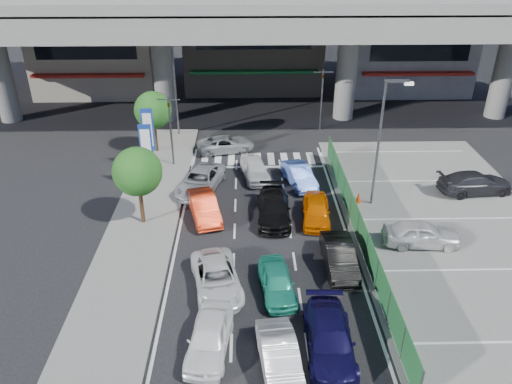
{
  "coord_description": "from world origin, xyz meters",
  "views": [
    {
      "loc": [
        -0.9,
        -21.29,
        15.64
      ],
      "look_at": [
        -0.33,
        4.45,
        1.78
      ],
      "focal_mm": 35.0,
      "sensor_mm": 36.0,
      "label": 1
    }
  ],
  "objects_px": {
    "tree_near": "(137,172)",
    "van_white_back_left": "(209,337)",
    "minivan_navy_back": "(330,339)",
    "sedan_white_mid_left": "(217,278)",
    "traffic_light_left": "(169,114)",
    "street_lamp_right": "(383,133)",
    "sedan_white_front_mid": "(255,169)",
    "signboard_far": "(148,132)",
    "signboard_near": "(147,149)",
    "traffic_cone": "(358,197)",
    "taxi_orange_right": "(316,210)",
    "taxi_orange_left": "(204,207)",
    "street_lamp_left": "(177,79)",
    "crossing_wagon_silver": "(226,144)",
    "parked_sedan_dgrey": "(475,183)",
    "traffic_light_right": "(323,85)",
    "sedan_black_mid": "(274,208)",
    "wagon_silver_front_left": "(201,181)",
    "hatch_white_back_mid": "(280,359)",
    "hatch_black_mid_right": "(339,257)",
    "kei_truck_front_right": "(299,175)",
    "tree_far": "(153,110)",
    "taxi_teal_mid": "(277,282)"
  },
  "relations": [
    {
      "from": "van_white_back_left",
      "to": "taxi_orange_right",
      "type": "relative_size",
      "value": 1.03
    },
    {
      "from": "signboard_near",
      "to": "sedan_white_mid_left",
      "type": "height_order",
      "value": "signboard_near"
    },
    {
      "from": "van_white_back_left",
      "to": "parked_sedan_dgrey",
      "type": "height_order",
      "value": "parked_sedan_dgrey"
    },
    {
      "from": "traffic_light_right",
      "to": "signboard_far",
      "type": "height_order",
      "value": "traffic_light_right"
    },
    {
      "from": "sedan_white_front_mid",
      "to": "signboard_far",
      "type": "bearing_deg",
      "value": 160.98
    },
    {
      "from": "street_lamp_right",
      "to": "hatch_white_back_mid",
      "type": "height_order",
      "value": "street_lamp_right"
    },
    {
      "from": "traffic_light_left",
      "to": "signboard_far",
      "type": "bearing_deg",
      "value": -144.3
    },
    {
      "from": "signboard_near",
      "to": "traffic_cone",
      "type": "bearing_deg",
      "value": -8.02
    },
    {
      "from": "taxi_orange_right",
      "to": "sedan_black_mid",
      "type": "bearing_deg",
      "value": 178.65
    },
    {
      "from": "taxi_orange_right",
      "to": "traffic_cone",
      "type": "distance_m",
      "value": 3.56
    },
    {
      "from": "signboard_far",
      "to": "taxi_orange_right",
      "type": "xyz_separation_m",
      "value": [
        10.84,
        -6.88,
        -2.39
      ]
    },
    {
      "from": "signboard_far",
      "to": "minivan_navy_back",
      "type": "height_order",
      "value": "signboard_far"
    },
    {
      "from": "traffic_light_left",
      "to": "taxi_orange_right",
      "type": "distance_m",
      "value": 12.73
    },
    {
      "from": "tree_near",
      "to": "minivan_navy_back",
      "type": "bearing_deg",
      "value": -47.47
    },
    {
      "from": "street_lamp_right",
      "to": "tree_near",
      "type": "xyz_separation_m",
      "value": [
        -14.17,
        -2.0,
        -1.38
      ]
    },
    {
      "from": "street_lamp_left",
      "to": "tree_far",
      "type": "relative_size",
      "value": 1.67
    },
    {
      "from": "sedan_white_front_mid",
      "to": "crossing_wagon_silver",
      "type": "relative_size",
      "value": 0.93
    },
    {
      "from": "traffic_cone",
      "to": "sedan_white_mid_left",
      "type": "bearing_deg",
      "value": -136.04
    },
    {
      "from": "van_white_back_left",
      "to": "street_lamp_right",
      "type": "bearing_deg",
      "value": 58.47
    },
    {
      "from": "taxi_teal_mid",
      "to": "sedan_black_mid",
      "type": "distance_m",
      "value": 6.88
    },
    {
      "from": "hatch_white_back_mid",
      "to": "taxi_orange_left",
      "type": "xyz_separation_m",
      "value": [
        -3.79,
        11.89,
        0.02
      ]
    },
    {
      "from": "street_lamp_right",
      "to": "taxi_orange_left",
      "type": "xyz_separation_m",
      "value": [
        -10.62,
        -1.37,
        -4.08
      ]
    },
    {
      "from": "wagon_silver_front_left",
      "to": "traffic_light_left",
      "type": "bearing_deg",
      "value": 135.5
    },
    {
      "from": "traffic_light_left",
      "to": "street_lamp_right",
      "type": "relative_size",
      "value": 0.65
    },
    {
      "from": "signboard_far",
      "to": "wagon_silver_front_left",
      "type": "distance_m",
      "value": 5.23
    },
    {
      "from": "crossing_wagon_silver",
      "to": "parked_sedan_dgrey",
      "type": "height_order",
      "value": "parked_sedan_dgrey"
    },
    {
      "from": "traffic_light_right",
      "to": "signboard_near",
      "type": "distance_m",
      "value": 16.83
    },
    {
      "from": "signboard_far",
      "to": "hatch_white_back_mid",
      "type": "height_order",
      "value": "signboard_far"
    },
    {
      "from": "taxi_orange_left",
      "to": "sedan_white_mid_left",
      "type": "bearing_deg",
      "value": -95.72
    },
    {
      "from": "minivan_navy_back",
      "to": "sedan_white_mid_left",
      "type": "relative_size",
      "value": 1.03
    },
    {
      "from": "traffic_light_left",
      "to": "wagon_silver_front_left",
      "type": "relative_size",
      "value": 1.05
    },
    {
      "from": "tree_near",
      "to": "van_white_back_left",
      "type": "bearing_deg",
      "value": -65.83
    },
    {
      "from": "signboard_far",
      "to": "sedan_white_mid_left",
      "type": "distance_m",
      "value": 14.34
    },
    {
      "from": "tree_far",
      "to": "sedan_black_mid",
      "type": "xyz_separation_m",
      "value": [
        8.53,
        -10.09,
        -2.7
      ]
    },
    {
      "from": "tree_near",
      "to": "wagon_silver_front_left",
      "type": "height_order",
      "value": "tree_near"
    },
    {
      "from": "traffic_cone",
      "to": "sedan_black_mid",
      "type": "bearing_deg",
      "value": -162.65
    },
    {
      "from": "traffic_light_left",
      "to": "street_lamp_left",
      "type": "relative_size",
      "value": 0.65
    },
    {
      "from": "traffic_light_left",
      "to": "street_lamp_left",
      "type": "xyz_separation_m",
      "value": [
        -0.13,
        6.0,
        0.83
      ]
    },
    {
      "from": "signboard_far",
      "to": "kei_truck_front_right",
      "type": "relative_size",
      "value": 1.17
    },
    {
      "from": "sedan_white_front_mid",
      "to": "crossing_wagon_silver",
      "type": "bearing_deg",
      "value": 104.83
    },
    {
      "from": "signboard_far",
      "to": "sedan_black_mid",
      "type": "distance_m",
      "value": 10.89
    },
    {
      "from": "street_lamp_left",
      "to": "minivan_navy_back",
      "type": "bearing_deg",
      "value": -70.16
    },
    {
      "from": "kei_truck_front_right",
      "to": "tree_far",
      "type": "bearing_deg",
      "value": 137.35
    },
    {
      "from": "traffic_light_left",
      "to": "sedan_white_mid_left",
      "type": "height_order",
      "value": "traffic_light_left"
    },
    {
      "from": "van_white_back_left",
      "to": "hatch_white_back_mid",
      "type": "bearing_deg",
      "value": -15.72
    },
    {
      "from": "street_lamp_left",
      "to": "sedan_white_mid_left",
      "type": "distance_m",
      "value": 20.93
    },
    {
      "from": "signboard_near",
      "to": "hatch_black_mid_right",
      "type": "distance_m",
      "value": 14.18
    },
    {
      "from": "traffic_light_right",
      "to": "taxi_orange_left",
      "type": "relative_size",
      "value": 1.24
    },
    {
      "from": "traffic_light_left",
      "to": "crossing_wagon_silver",
      "type": "bearing_deg",
      "value": 33.68
    },
    {
      "from": "street_lamp_right",
      "to": "signboard_near",
      "type": "xyz_separation_m",
      "value": [
        -14.37,
        1.99,
        -1.71
      ]
    }
  ]
}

